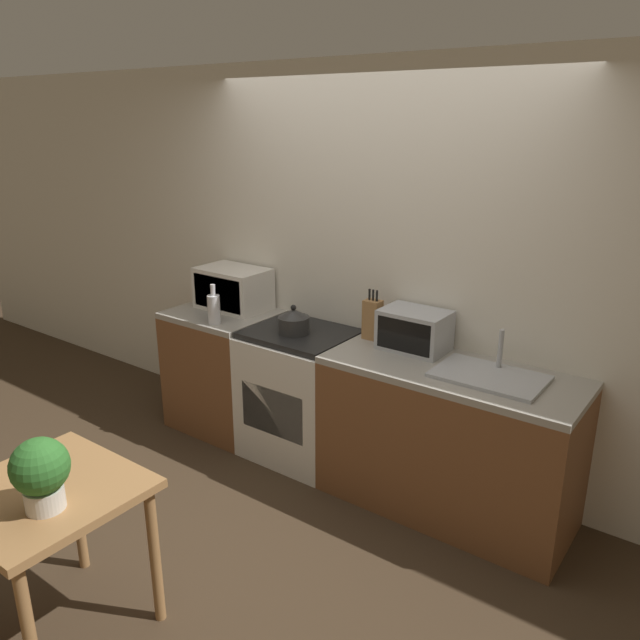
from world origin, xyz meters
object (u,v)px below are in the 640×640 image
(toaster_oven, at_px, (414,330))
(dining_table, at_px, (48,511))
(kettle, at_px, (294,321))
(microwave, at_px, (233,288))
(stove_range, at_px, (301,394))
(bottle, at_px, (214,308))

(toaster_oven, bearing_deg, dining_table, -107.92)
(kettle, bearing_deg, dining_table, -86.52)
(microwave, distance_m, dining_table, 2.21)
(microwave, bearing_deg, kettle, -13.50)
(stove_range, xyz_separation_m, dining_table, (0.10, -1.90, 0.18))
(kettle, xyz_separation_m, dining_table, (0.11, -1.85, -0.35))
(stove_range, bearing_deg, kettle, -105.21)
(kettle, bearing_deg, stove_range, 74.79)
(kettle, relative_size, microwave, 0.40)
(kettle, height_order, toaster_oven, toaster_oven)
(bottle, bearing_deg, kettle, 16.48)
(microwave, bearing_deg, dining_table, -68.01)
(kettle, height_order, bottle, bottle)
(bottle, bearing_deg, toaster_oven, 15.28)
(kettle, xyz_separation_m, bottle, (-0.56, -0.17, 0.03))
(dining_table, bearing_deg, toaster_oven, 72.08)
(microwave, height_order, toaster_oven, microwave)
(kettle, xyz_separation_m, microwave, (-0.70, 0.17, 0.07))
(microwave, relative_size, bottle, 1.87)
(toaster_oven, relative_size, dining_table, 0.54)
(stove_range, xyz_separation_m, bottle, (-0.57, -0.22, 0.56))
(bottle, relative_size, dining_table, 0.37)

